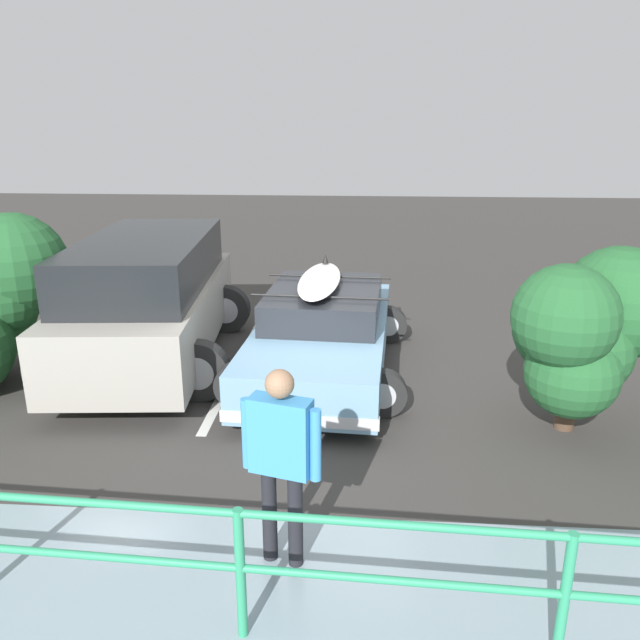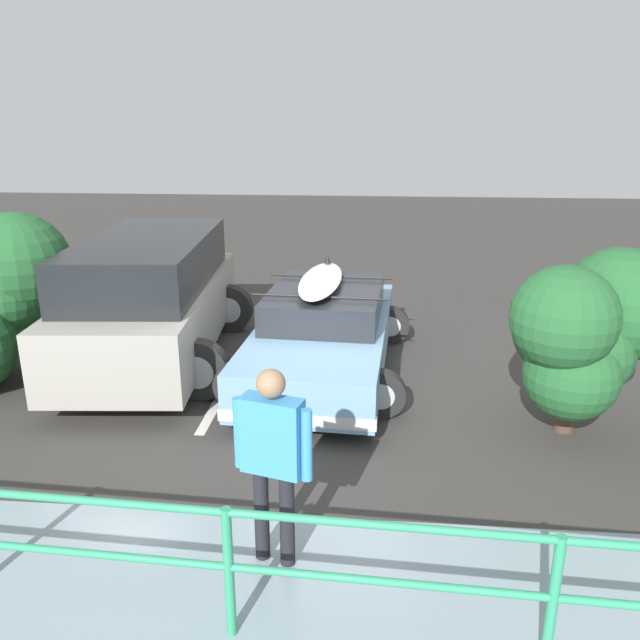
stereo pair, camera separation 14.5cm
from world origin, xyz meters
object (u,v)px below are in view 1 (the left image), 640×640
(sedan_car, at_px, (323,332))
(suv_car, at_px, (150,299))
(person_bystander, at_px, (281,451))
(bush_near_left, at_px, (584,329))

(sedan_car, relative_size, suv_car, 0.92)
(sedan_car, xyz_separation_m, person_bystander, (0.07, 4.09, 0.44))
(sedan_car, distance_m, bush_near_left, 3.45)
(sedan_car, height_order, bush_near_left, bush_near_left)
(sedan_car, height_order, person_bystander, person_bystander)
(suv_car, xyz_separation_m, person_bystander, (-2.45, 4.27, 0.05))
(suv_car, distance_m, person_bystander, 4.92)
(sedan_car, bearing_deg, suv_car, -4.11)
(sedan_car, xyz_separation_m, suv_car, (2.52, -0.18, 0.38))
(bush_near_left, bearing_deg, sedan_car, -29.01)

